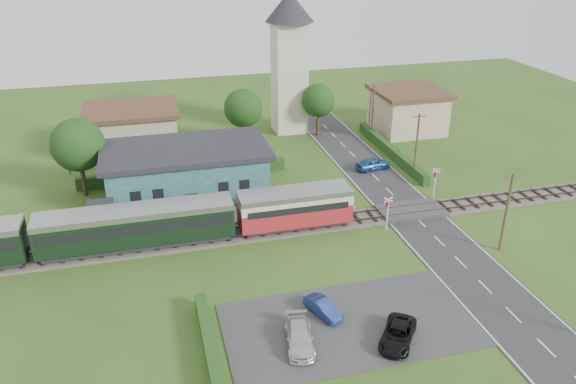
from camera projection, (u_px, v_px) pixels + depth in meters
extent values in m
plane|color=#2D4C19|center=(317.00, 237.00, 49.09)|extent=(120.00, 120.00, 0.00)
cube|color=#4C443D|center=(310.00, 225.00, 50.79)|extent=(76.00, 3.20, 0.20)
cube|color=#3F3F47|center=(312.00, 226.00, 50.03)|extent=(76.00, 0.08, 0.15)
cube|color=#3F3F47|center=(308.00, 218.00, 51.28)|extent=(76.00, 0.08, 0.15)
cube|color=#28282B|center=(421.00, 222.00, 51.39)|extent=(6.00, 70.00, 0.05)
cube|color=#333335|center=(348.00, 324.00, 38.25)|extent=(17.00, 9.00, 0.08)
cube|color=#333335|center=(411.00, 211.00, 53.05)|extent=(6.20, 3.40, 0.45)
cube|color=gray|center=(195.00, 221.00, 51.22)|extent=(30.00, 3.00, 0.45)
cube|color=beige|center=(102.00, 218.00, 48.75)|extent=(2.00, 2.00, 2.40)
cube|color=#232328|center=(100.00, 205.00, 48.21)|extent=(2.30, 2.30, 0.15)
cube|color=#284F52|center=(187.00, 175.00, 55.34)|extent=(15.00, 8.00, 4.80)
cube|color=#232328|center=(185.00, 150.00, 54.21)|extent=(16.00, 9.00, 0.50)
cube|color=#232328|center=(192.00, 204.00, 52.46)|extent=(1.20, 0.12, 2.20)
cube|color=black|center=(136.00, 197.00, 50.75)|extent=(1.00, 0.12, 1.20)
cube|color=black|center=(158.00, 195.00, 51.21)|extent=(1.00, 0.12, 1.20)
cube|color=black|center=(223.00, 188.00, 52.60)|extent=(1.00, 0.12, 1.20)
cube|color=black|center=(244.00, 185.00, 53.06)|extent=(1.00, 0.12, 1.20)
cube|color=#232328|center=(295.00, 222.00, 50.25)|extent=(9.00, 2.20, 0.50)
cube|color=#A31F27|center=(295.00, 212.00, 49.82)|extent=(10.00, 2.80, 1.80)
cube|color=beige|center=(295.00, 200.00, 49.28)|extent=(10.00, 2.82, 0.90)
cube|color=black|center=(295.00, 203.00, 49.43)|extent=(9.00, 2.88, 0.60)
cube|color=gray|center=(295.00, 193.00, 49.00)|extent=(10.00, 2.90, 0.45)
cube|color=#232328|center=(139.00, 242.00, 47.10)|extent=(15.20, 2.20, 0.50)
cube|color=black|center=(137.00, 226.00, 46.46)|extent=(16.00, 2.80, 2.60)
cube|color=black|center=(136.00, 222.00, 46.28)|extent=(15.40, 2.86, 0.70)
cube|color=gray|center=(135.00, 211.00, 45.85)|extent=(16.00, 2.90, 0.50)
cube|color=beige|center=(289.00, 78.00, 71.68)|extent=(4.00, 4.00, 14.00)
cone|color=#232328|center=(289.00, 6.00, 67.90)|extent=(6.00, 6.00, 3.60)
cube|color=tan|center=(133.00, 132.00, 66.36)|extent=(10.00, 8.00, 5.00)
cube|color=#472D1E|center=(130.00, 110.00, 65.18)|extent=(10.80, 8.80, 0.50)
cube|color=tan|center=(407.00, 112.00, 73.59)|extent=(8.00, 8.00, 5.00)
cube|color=#472D1E|center=(409.00, 92.00, 72.41)|extent=(8.80, 8.80, 0.50)
cube|color=#193814|center=(209.00, 342.00, 35.81)|extent=(0.80, 9.00, 1.20)
cube|color=#193814|center=(391.00, 151.00, 66.08)|extent=(0.80, 18.00, 1.20)
cube|color=#193814|center=(184.00, 173.00, 60.02)|extent=(22.00, 0.80, 1.30)
cylinder|color=#332316|center=(83.00, 176.00, 55.79)|extent=(0.44, 0.44, 4.12)
sphere|color=#143311|center=(78.00, 145.00, 54.36)|extent=(5.20, 5.20, 5.20)
cylinder|color=#332316|center=(244.00, 133.00, 67.87)|extent=(0.44, 0.44, 3.85)
sphere|color=#143311|center=(243.00, 108.00, 66.54)|extent=(4.60, 4.60, 4.60)
cylinder|color=#332316|center=(318.00, 122.00, 71.99)|extent=(0.44, 0.44, 3.58)
sphere|color=#143311|center=(318.00, 100.00, 70.75)|extent=(4.20, 4.20, 4.20)
cylinder|color=#473321|center=(506.00, 213.00, 45.63)|extent=(0.22, 0.22, 7.00)
cube|color=#473321|center=(513.00, 177.00, 44.26)|extent=(1.40, 0.10, 0.10)
cylinder|color=#473321|center=(416.00, 145.00, 59.60)|extent=(0.22, 0.22, 7.00)
cube|color=#473321|center=(419.00, 117.00, 58.22)|extent=(1.40, 0.10, 0.10)
cylinder|color=#473321|center=(373.00, 113.00, 70.07)|extent=(0.22, 0.22, 7.00)
cube|color=#473321|center=(374.00, 87.00, 68.70)|extent=(1.40, 0.10, 0.10)
cylinder|color=silver|center=(387.00, 215.00, 49.58)|extent=(0.12, 0.12, 3.00)
cube|color=#232328|center=(388.00, 204.00, 49.10)|extent=(0.35, 0.18, 0.55)
sphere|color=#FF190C|center=(389.00, 203.00, 48.93)|extent=(0.14, 0.14, 0.14)
sphere|color=#FF190C|center=(389.00, 206.00, 49.06)|extent=(0.14, 0.14, 0.14)
cube|color=silver|center=(389.00, 200.00, 48.93)|extent=(0.84, 0.05, 0.55)
cube|color=silver|center=(389.00, 200.00, 48.93)|extent=(0.84, 0.05, 0.55)
cylinder|color=silver|center=(435.00, 184.00, 55.43)|extent=(0.12, 0.12, 3.00)
cube|color=#232328|center=(436.00, 174.00, 54.96)|extent=(0.35, 0.18, 0.55)
sphere|color=#FF190C|center=(437.00, 173.00, 54.79)|extent=(0.14, 0.14, 0.14)
sphere|color=#FF190C|center=(436.00, 176.00, 54.92)|extent=(0.14, 0.14, 0.14)
cube|color=silver|center=(436.00, 170.00, 54.79)|extent=(0.84, 0.05, 0.55)
cube|color=silver|center=(436.00, 170.00, 54.79)|extent=(0.84, 0.05, 0.55)
cylinder|color=#3F3F47|center=(66.00, 153.00, 60.38)|extent=(0.14, 0.14, 5.00)
sphere|color=orange|center=(62.00, 131.00, 59.31)|extent=(0.30, 0.30, 0.30)
cylinder|color=#3F3F47|center=(370.00, 108.00, 75.28)|extent=(0.14, 0.14, 5.00)
sphere|color=orange|center=(371.00, 90.00, 74.21)|extent=(0.30, 0.30, 0.30)
imported|color=#1B4C8D|center=(373.00, 164.00, 62.26)|extent=(4.14, 2.21, 1.34)
imported|color=navy|center=(323.00, 308.00, 38.98)|extent=(2.25, 3.39, 1.06)
imported|color=silver|center=(299.00, 337.00, 36.11)|extent=(2.39, 4.44, 1.22)
imported|color=black|center=(398.00, 334.00, 36.37)|extent=(3.97, 4.45, 1.15)
imported|color=gray|center=(250.00, 205.00, 51.88)|extent=(0.59, 0.42, 1.52)
imported|color=gray|center=(106.00, 223.00, 48.62)|extent=(0.69, 0.87, 1.75)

